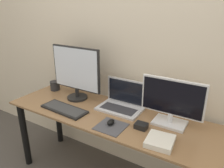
{
  "coord_description": "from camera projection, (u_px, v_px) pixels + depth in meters",
  "views": [
    {
      "loc": [
        0.86,
        -1.05,
        1.57
      ],
      "look_at": [
        0.02,
        0.33,
        0.96
      ],
      "focal_mm": 35.0,
      "sensor_mm": 36.0,
      "label": 1
    }
  ],
  "objects": [
    {
      "name": "mouse",
      "position": [
        111.0,
        122.0,
        1.62
      ],
      "size": [
        0.05,
        0.08,
        0.04
      ],
      "color": "black",
      "rests_on": "mousepad"
    },
    {
      "name": "power_brick",
      "position": [
        141.0,
        126.0,
        1.58
      ],
      "size": [
        0.09,
        0.07,
        0.04
      ],
      "color": "black",
      "rests_on": "desk"
    },
    {
      "name": "monitor_left",
      "position": [
        76.0,
        72.0,
        1.99
      ],
      "size": [
        0.51,
        0.19,
        0.49
      ],
      "color": "black",
      "rests_on": "desk"
    },
    {
      "name": "desk",
      "position": [
        108.0,
        128.0,
        1.85
      ],
      "size": [
        1.78,
        0.58,
        0.71
      ],
      "color": "olive",
      "rests_on": "ground_plane"
    },
    {
      "name": "wall_back",
      "position": [
        129.0,
        41.0,
        1.89
      ],
      "size": [
        7.0,
        0.05,
        2.5
      ],
      "color": "beige",
      "rests_on": "ground_plane"
    },
    {
      "name": "book",
      "position": [
        160.0,
        141.0,
        1.41
      ],
      "size": [
        0.19,
        0.2,
        0.04
      ],
      "color": "silver",
      "rests_on": "desk"
    },
    {
      "name": "monitor_right",
      "position": [
        172.0,
        102.0,
        1.58
      ],
      "size": [
        0.46,
        0.17,
        0.36
      ],
      "color": "silver",
      "rests_on": "desk"
    },
    {
      "name": "mousepad",
      "position": [
        111.0,
        126.0,
        1.6
      ],
      "size": [
        0.21,
        0.2,
        0.0
      ],
      "color": "#47474C",
      "rests_on": "desk"
    },
    {
      "name": "keyboard",
      "position": [
        64.0,
        109.0,
        1.85
      ],
      "size": [
        0.43,
        0.18,
        0.02
      ],
      "color": "black",
      "rests_on": "desk"
    },
    {
      "name": "mug",
      "position": [
        55.0,
        86.0,
        2.26
      ],
      "size": [
        0.1,
        0.1,
        0.09
      ],
      "color": "#262628",
      "rests_on": "desk"
    },
    {
      "name": "laptop",
      "position": [
        122.0,
        102.0,
        1.87
      ],
      "size": [
        0.37,
        0.24,
        0.24
      ],
      "color": "silver",
      "rests_on": "desk"
    }
  ]
}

